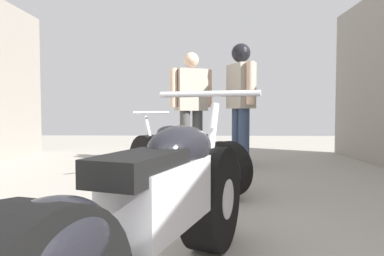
{
  "coord_description": "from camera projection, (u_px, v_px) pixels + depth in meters",
  "views": [
    {
      "loc": [
        0.31,
        0.39,
        0.83
      ],
      "look_at": [
        0.22,
        3.42,
        0.68
      ],
      "focal_mm": 33.59,
      "sensor_mm": 36.0,
      "label": 1
    }
  ],
  "objects": [
    {
      "name": "ground_plane",
      "position": [
        168.0,
        203.0,
        3.2
      ],
      "size": [
        17.06,
        17.06,
        0.0
      ],
      "primitive_type": "plane",
      "color": "#9E998E"
    },
    {
      "name": "motorcycle_maroon_cruiser",
      "position": [
        156.0,
        218.0,
        1.45
      ],
      "size": [
        0.91,
        1.96,
        0.94
      ],
      "color": "black",
      "rests_on": "ground_plane"
    },
    {
      "name": "motorcycle_black_naked",
      "position": [
        184.0,
        156.0,
        3.81
      ],
      "size": [
        1.36,
        1.36,
        0.82
      ],
      "color": "black",
      "rests_on": "ground_plane"
    },
    {
      "name": "mechanic_in_blue",
      "position": [
        191.0,
        101.0,
        5.45
      ],
      "size": [
        0.67,
        0.41,
        1.7
      ],
      "color": "#4C4C4C",
      "rests_on": "ground_plane"
    },
    {
      "name": "mechanic_with_helmet",
      "position": [
        241.0,
        93.0,
        5.3
      ],
      "size": [
        0.41,
        0.7,
        1.81
      ],
      "color": "#384766",
      "rests_on": "ground_plane"
    }
  ]
}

